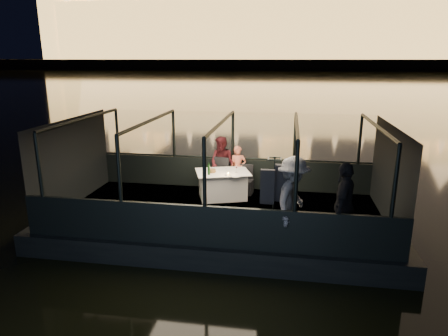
% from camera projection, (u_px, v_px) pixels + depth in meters
% --- Properties ---
extents(river_water, '(500.00, 500.00, 0.00)m').
position_uv_depth(river_water, '(283.00, 79.00, 86.49)').
color(river_water, black).
rests_on(river_water, ground).
extents(boat_hull, '(8.60, 4.40, 1.00)m').
position_uv_depth(boat_hull, '(222.00, 229.00, 10.37)').
color(boat_hull, black).
rests_on(boat_hull, river_water).
extents(boat_deck, '(8.00, 4.00, 0.04)m').
position_uv_depth(boat_deck, '(221.00, 212.00, 10.24)').
color(boat_deck, black).
rests_on(boat_deck, boat_hull).
extents(gunwale_port, '(8.00, 0.08, 0.90)m').
position_uv_depth(gunwale_port, '(233.00, 173.00, 12.02)').
color(gunwale_port, black).
rests_on(gunwale_port, boat_deck).
extents(gunwale_starboard, '(8.00, 0.08, 0.90)m').
position_uv_depth(gunwale_starboard, '(205.00, 226.00, 8.22)').
color(gunwale_starboard, black).
rests_on(gunwale_starboard, boat_deck).
extents(cabin_glass_port, '(8.00, 0.02, 1.40)m').
position_uv_depth(cabin_glass_port, '(233.00, 136.00, 11.72)').
color(cabin_glass_port, '#99B2B2').
rests_on(cabin_glass_port, gunwale_port).
extents(cabin_glass_starboard, '(8.00, 0.02, 1.40)m').
position_uv_depth(cabin_glass_starboard, '(204.00, 173.00, 7.91)').
color(cabin_glass_starboard, '#99B2B2').
rests_on(cabin_glass_starboard, gunwale_starboard).
extents(cabin_roof_glass, '(8.00, 4.00, 0.02)m').
position_uv_depth(cabin_roof_glass, '(221.00, 122.00, 9.63)').
color(cabin_roof_glass, '#99B2B2').
rests_on(cabin_roof_glass, boat_deck).
extents(end_wall_fore, '(0.02, 4.00, 2.30)m').
position_uv_depth(end_wall_fore, '(73.00, 162.00, 10.56)').
color(end_wall_fore, black).
rests_on(end_wall_fore, boat_deck).
extents(end_wall_aft, '(0.02, 4.00, 2.30)m').
position_uv_depth(end_wall_aft, '(390.00, 176.00, 9.31)').
color(end_wall_aft, black).
rests_on(end_wall_aft, boat_deck).
extents(canopy_ribs, '(8.00, 4.00, 2.30)m').
position_uv_depth(canopy_ribs, '(221.00, 168.00, 9.93)').
color(canopy_ribs, black).
rests_on(canopy_ribs, boat_deck).
extents(embankment, '(400.00, 140.00, 6.00)m').
position_uv_depth(embankment, '(289.00, 65.00, 209.93)').
color(embankment, '#423D33').
rests_on(embankment, ground).
extents(dining_table_central, '(1.71, 1.46, 0.77)m').
position_uv_depth(dining_table_central, '(223.00, 185.00, 11.15)').
color(dining_table_central, white).
rests_on(dining_table_central, boat_deck).
extents(chair_port_left, '(0.57, 0.57, 1.00)m').
position_uv_depth(chair_port_left, '(220.00, 178.00, 11.58)').
color(chair_port_left, black).
rests_on(chair_port_left, boat_deck).
extents(chair_port_right, '(0.43, 0.43, 0.83)m').
position_uv_depth(chair_port_right, '(246.00, 179.00, 11.47)').
color(chair_port_right, black).
rests_on(chair_port_right, boat_deck).
extents(coat_stand, '(0.65, 0.60, 1.88)m').
position_uv_depth(coat_stand, '(273.00, 202.00, 8.33)').
color(coat_stand, black).
rests_on(coat_stand, boat_deck).
extents(person_woman_coral, '(0.53, 0.40, 1.34)m').
position_uv_depth(person_woman_coral, '(238.00, 166.00, 11.69)').
color(person_woman_coral, '#CA6649').
rests_on(person_woman_coral, boat_deck).
extents(person_man_maroon, '(0.95, 0.86, 1.60)m').
position_uv_depth(person_man_maroon, '(222.00, 165.00, 11.76)').
color(person_man_maroon, '#401216').
rests_on(person_man_maroon, boat_deck).
extents(passenger_stripe, '(1.00, 1.36, 1.89)m').
position_uv_depth(passenger_stripe, '(292.00, 205.00, 8.30)').
color(passenger_stripe, white).
rests_on(passenger_stripe, boat_deck).
extents(passenger_dark, '(0.77, 1.15, 1.81)m').
position_uv_depth(passenger_dark, '(344.00, 208.00, 8.15)').
color(passenger_dark, black).
rests_on(passenger_dark, boat_deck).
extents(wine_bottle, '(0.09, 0.09, 0.33)m').
position_uv_depth(wine_bottle, '(209.00, 169.00, 10.73)').
color(wine_bottle, '#133613').
rests_on(wine_bottle, dining_table_central).
extents(bread_basket, '(0.25, 0.25, 0.09)m').
position_uv_depth(bread_basket, '(212.00, 171.00, 10.98)').
color(bread_basket, brown).
rests_on(bread_basket, dining_table_central).
extents(amber_candle, '(0.07, 0.07, 0.07)m').
position_uv_depth(amber_candle, '(228.00, 174.00, 10.70)').
color(amber_candle, '#FFB23F').
rests_on(amber_candle, dining_table_central).
extents(plate_near, '(0.32, 0.32, 0.02)m').
position_uv_depth(plate_near, '(236.00, 176.00, 10.58)').
color(plate_near, silver).
rests_on(plate_near, dining_table_central).
extents(plate_far, '(0.24, 0.24, 0.01)m').
position_uv_depth(plate_far, '(216.00, 171.00, 11.05)').
color(plate_far, white).
rests_on(plate_far, dining_table_central).
extents(wine_glass_white, '(0.07, 0.07, 0.17)m').
position_uv_depth(wine_glass_white, '(206.00, 172.00, 10.68)').
color(wine_glass_white, white).
rests_on(wine_glass_white, dining_table_central).
extents(wine_glass_red, '(0.08, 0.08, 0.19)m').
position_uv_depth(wine_glass_red, '(236.00, 169.00, 10.95)').
color(wine_glass_red, white).
rests_on(wine_glass_red, dining_table_central).
extents(wine_glass_empty, '(0.09, 0.09, 0.21)m').
position_uv_depth(wine_glass_empty, '(226.00, 173.00, 10.60)').
color(wine_glass_empty, silver).
rests_on(wine_glass_empty, dining_table_central).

